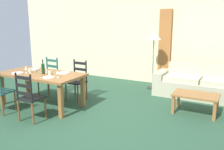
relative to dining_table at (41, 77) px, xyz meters
The scene contains 26 objects.
ground_plane 1.45m from the dining_table, ahead, with size 9.60×9.60×0.02m, color #2B5038.
wall_far 3.53m from the dining_table, 68.31° to the left, with size 9.60×0.16×2.70m, color beige.
curtain_panel_left 3.63m from the dining_table, 58.59° to the left, with size 0.35×0.08×2.20m, color #B96F35.
dining_table is the anchor object (origin of this frame).
dining_chair_near_right 0.89m from the dining_table, 61.52° to the right, with size 0.43×0.41×0.96m.
dining_chair_far_left 0.86m from the dining_table, 120.44° to the left, with size 0.43×0.42×0.96m.
dining_chair_far_right 0.88m from the dining_table, 58.96° to the left, with size 0.44×0.42×0.96m.
dinner_plate_near_left 0.52m from the dining_table, 150.95° to the right, with size 0.24×0.24×0.02m, color white.
fork_near_left 0.66m from the dining_table, 157.38° to the right, with size 0.02×0.17×0.01m, color silver.
dinner_plate_near_right 0.52m from the dining_table, 29.05° to the right, with size 0.24×0.24×0.02m, color white.
fork_near_right 0.40m from the dining_table, 39.81° to the right, with size 0.02×0.17×0.01m, color silver.
dinner_plate_far_left 0.52m from the dining_table, 150.95° to the left, with size 0.24×0.24×0.02m, color white.
fork_far_left 0.66m from the dining_table, 157.38° to the left, with size 0.02×0.17×0.01m, color silver.
dinner_plate_far_right 0.52m from the dining_table, 29.05° to the left, with size 0.24×0.24×0.02m, color white.
fork_far_right 0.40m from the dining_table, 39.81° to the left, with size 0.02×0.17×0.01m, color silver.
wine_bottle 0.23m from the dining_table, 11.85° to the right, with size 0.07×0.07×0.32m.
wine_glass_near_left 0.39m from the dining_table, 157.94° to the right, with size 0.06×0.06×0.16m.
wine_glass_near_right 0.65m from the dining_table, 13.69° to the right, with size 0.06×0.06×0.16m.
wine_glass_far_left 0.40m from the dining_table, 155.34° to the left, with size 0.06×0.06×0.16m.
coffee_cup_primary 0.34m from the dining_table, ahead, with size 0.07×0.07×0.09m, color beige.
coffee_cup_secondary 0.29m from the dining_table, 163.82° to the right, with size 0.07×0.07×0.09m, color beige.
candle_tall 0.25m from the dining_table, behind, with size 0.05×0.05×0.28m.
candle_short 0.25m from the dining_table, 11.31° to the right, with size 0.05×0.05×0.19m.
couch 3.89m from the dining_table, 37.37° to the left, with size 2.28×0.81×0.80m.
coffee_table 3.36m from the dining_table, 19.84° to the left, with size 0.90×0.56×0.42m.
standing_lamp 3.16m from the dining_table, 55.74° to the left, with size 0.40×0.40×1.64m.
Camera 1 is at (2.65, -3.91, 1.94)m, focal length 39.91 mm.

